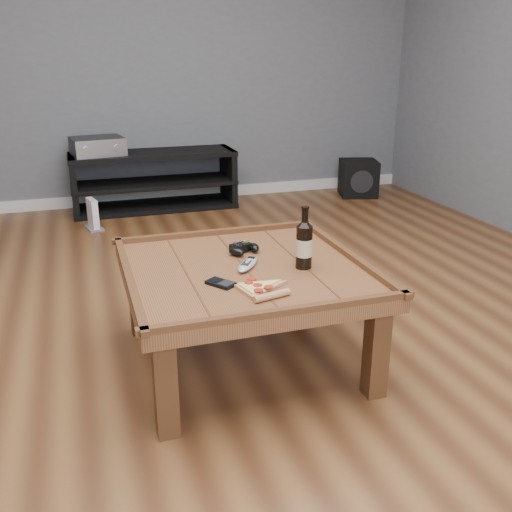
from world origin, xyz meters
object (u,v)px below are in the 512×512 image
object	(u,v)px
media_console	(154,181)
av_receiver	(98,146)
beer_bottle	(304,243)
subwoofer	(358,178)
game_console	(93,216)
remote_control	(248,264)
pizza_slice	(260,289)
coffee_table	(244,280)
smartphone	(221,283)
game_controller	(244,249)

from	to	relation	value
media_console	av_receiver	world-z (taller)	av_receiver
media_console	beer_bottle	size ratio (longest dim) A/B	5.21
subwoofer	game_console	bearing A→B (deg)	-155.21
remote_control	game_console	size ratio (longest dim) A/B	0.78
pizza_slice	game_console	xyz separation A→B (m)	(-0.54, 2.54, -0.35)
game_console	remote_control	bearing A→B (deg)	-88.72
coffee_table	av_receiver	distance (m)	2.79
coffee_table	smartphone	world-z (taller)	coffee_table
remote_control	pizza_slice	bearing A→B (deg)	-61.46
subwoofer	game_controller	bearing A→B (deg)	-110.89
av_receiver	media_console	bearing A→B (deg)	-8.41
game_controller	subwoofer	world-z (taller)	game_controller
pizza_slice	subwoofer	size ratio (longest dim) A/B	0.73
smartphone	remote_control	distance (m)	0.22
media_console	smartphone	world-z (taller)	media_console
coffee_table	game_console	world-z (taller)	coffee_table
beer_bottle	remote_control	world-z (taller)	beer_bottle
beer_bottle	game_console	size ratio (longest dim) A/B	1.12
coffee_table	game_controller	size ratio (longest dim) A/B	6.48
subwoofer	game_console	distance (m)	2.51
beer_bottle	smartphone	distance (m)	0.41
smartphone	subwoofer	distance (m)	3.49
beer_bottle	subwoofer	xyz separation A→B (m)	(1.69, 2.72, -0.39)
beer_bottle	av_receiver	distance (m)	2.91
av_receiver	smartphone	bearing A→B (deg)	-93.08
game_controller	pizza_slice	world-z (taller)	game_controller
media_console	pizza_slice	distance (m)	3.02
av_receiver	coffee_table	bearing A→B (deg)	-89.79
coffee_table	beer_bottle	xyz separation A→B (m)	(0.24, -0.08, 0.17)
beer_bottle	game_controller	xyz separation A→B (m)	(-0.19, 0.25, -0.09)
remote_control	subwoofer	world-z (taller)	remote_control
beer_bottle	subwoofer	size ratio (longest dim) A/B	0.65
media_console	game_controller	size ratio (longest dim) A/B	8.81
beer_bottle	av_receiver	bearing A→B (deg)	103.73
pizza_slice	smartphone	xyz separation A→B (m)	(-0.13, 0.11, -0.00)
remote_control	game_controller	bearing A→B (deg)	114.14
smartphone	pizza_slice	bearing A→B (deg)	-75.05
game_controller	game_console	xyz separation A→B (m)	(-0.60, 2.10, -0.36)
game_console	smartphone	bearing A→B (deg)	-93.16
media_console	game_console	bearing A→B (deg)	-139.32
av_receiver	remote_control	bearing A→B (deg)	-89.51
beer_bottle	smartphone	bearing A→B (deg)	-168.52
smartphone	game_console	xyz separation A→B (m)	(-0.41, 2.43, -0.35)
game_controller	av_receiver	distance (m)	2.62
media_console	game_console	size ratio (longest dim) A/B	5.81
pizza_slice	av_receiver	size ratio (longest dim) A/B	0.66
coffee_table	game_console	distance (m)	2.36
av_receiver	beer_bottle	bearing A→B (deg)	-85.36
media_console	subwoofer	size ratio (longest dim) A/B	3.37
coffee_table	media_console	bearing A→B (deg)	90.00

